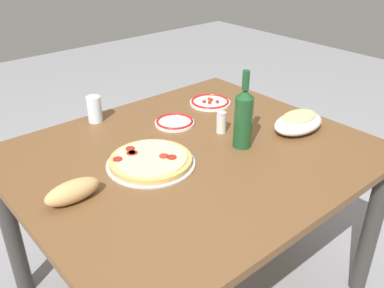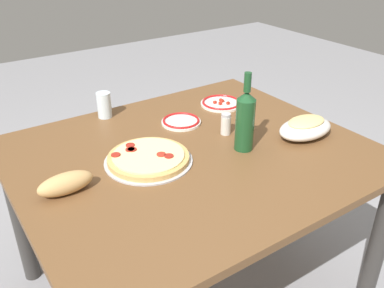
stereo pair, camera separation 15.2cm
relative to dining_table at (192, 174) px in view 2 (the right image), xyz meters
The scene contains 10 objects.
ground_plane 0.60m from the dining_table, ahead, with size 8.00×8.00×0.00m, color gray.
dining_table is the anchor object (origin of this frame).
pepperoni_pizza 0.21m from the dining_table, ahead, with size 0.31×0.31×0.03m.
baked_pasta_dish 0.48m from the dining_table, 161.00° to the left, with size 0.24×0.15×0.08m.
wine_bottle 0.29m from the dining_table, 152.02° to the left, with size 0.07×0.07×0.30m.
water_glass 0.51m from the dining_table, 73.06° to the right, with size 0.06×0.06×0.11m, color silver.
side_plate_near 0.47m from the dining_table, 141.11° to the right, with size 0.19×0.19×0.02m.
side_plate_far 0.27m from the dining_table, 113.26° to the right, with size 0.17×0.17×0.02m.
bread_loaf 0.49m from the dining_table, ahead, with size 0.18×0.07×0.07m, color tan.
spice_shaker 0.24m from the dining_table, 167.17° to the right, with size 0.04×0.04×0.09m.
Camera 2 is at (0.75, 1.11, 1.46)m, focal length 38.94 mm.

